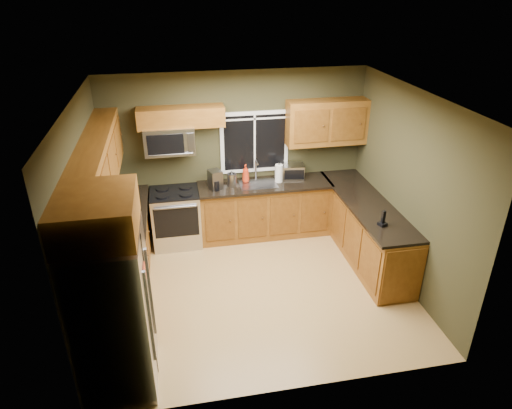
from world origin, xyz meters
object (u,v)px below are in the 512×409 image
object	(u,v)px
range	(176,217)
cordless_phone	(383,221)
soap_bottle_b	(279,176)
kettle	(232,179)
soap_bottle_a	(246,173)
paper_towel_roll	(279,173)
coffee_maker	(215,180)
refrigerator	(114,313)
microwave	(169,140)
toaster_oven	(292,171)

from	to	relation	value
range	cordless_phone	xyz separation A→B (m)	(2.74, -1.65, 0.54)
cordless_phone	range	bearing A→B (deg)	148.90
soap_bottle_b	kettle	bearing A→B (deg)	-175.26
soap_bottle_a	cordless_phone	distance (m)	2.38
paper_towel_roll	cordless_phone	distance (m)	1.99
paper_towel_roll	soap_bottle_a	size ratio (longest dim) A/B	1.10
range	soap_bottle_a	xyz separation A→B (m)	(1.17, 0.14, 0.62)
coffee_maker	soap_bottle_b	distance (m)	1.06
coffee_maker	soap_bottle_a	bearing A→B (deg)	18.40
coffee_maker	kettle	xyz separation A→B (m)	(0.27, 0.04, -0.02)
range	kettle	xyz separation A→B (m)	(0.92, 0.01, 0.59)
range	soap_bottle_b	bearing A→B (deg)	2.53
refrigerator	soap_bottle_a	size ratio (longest dim) A/B	6.06
microwave	toaster_oven	xyz separation A→B (m)	(1.95, 0.01, -0.67)
microwave	cordless_phone	xyz separation A→B (m)	(2.74, -1.79, -0.72)
range	soap_bottle_a	world-z (taller)	soap_bottle_a
toaster_oven	refrigerator	bearing A→B (deg)	-132.14
coffee_maker	cordless_phone	xyz separation A→B (m)	(2.08, -1.62, -0.07)
refrigerator	toaster_oven	bearing A→B (deg)	47.86
microwave	kettle	bearing A→B (deg)	-7.79
toaster_oven	kettle	distance (m)	1.04
toaster_oven	cordless_phone	size ratio (longest dim) A/B	1.90
range	toaster_oven	size ratio (longest dim) A/B	2.24
refrigerator	microwave	world-z (taller)	microwave
soap_bottle_b	cordless_phone	xyz separation A→B (m)	(1.03, -1.73, -0.03)
microwave	coffee_maker	xyz separation A→B (m)	(0.66, -0.17, -0.65)
kettle	soap_bottle_b	bearing A→B (deg)	4.74
toaster_oven	paper_towel_roll	bearing A→B (deg)	-157.63
range	toaster_oven	distance (m)	2.04
coffee_maker	paper_towel_roll	world-z (taller)	paper_towel_roll
cordless_phone	coffee_maker	bearing A→B (deg)	142.08
coffee_maker	cordless_phone	distance (m)	2.64
toaster_oven	kettle	world-z (taller)	kettle
range	microwave	xyz separation A→B (m)	(-0.00, 0.14, 1.26)
range	soap_bottle_b	size ratio (longest dim) A/B	5.01
refrigerator	toaster_oven	distance (m)	3.94
range	refrigerator	bearing A→B (deg)	-103.97
microwave	kettle	world-z (taller)	microwave
microwave	soap_bottle_b	distance (m)	1.85
refrigerator	kettle	distance (m)	3.22
kettle	coffee_maker	bearing A→B (deg)	-171.65
toaster_oven	coffee_maker	world-z (taller)	coffee_maker
microwave	soap_bottle_b	xyz separation A→B (m)	(1.71, -0.06, -0.70)
cordless_phone	toaster_oven	bearing A→B (deg)	113.66
coffee_maker	soap_bottle_a	xyz separation A→B (m)	(0.51, 0.17, 0.01)
microwave	cordless_phone	world-z (taller)	microwave
range	coffee_maker	world-z (taller)	coffee_maker
toaster_oven	cordless_phone	bearing A→B (deg)	-66.34
refrigerator	soap_bottle_b	bearing A→B (deg)	49.83
toaster_oven	coffee_maker	bearing A→B (deg)	-172.25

